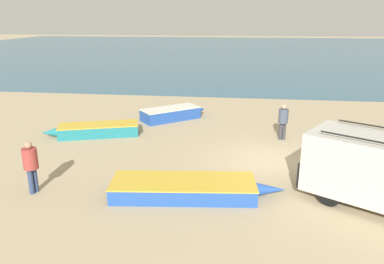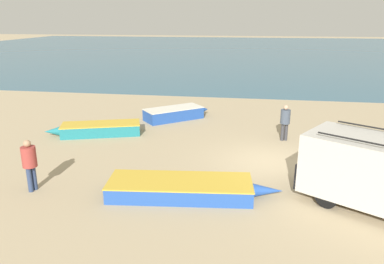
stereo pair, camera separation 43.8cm
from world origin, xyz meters
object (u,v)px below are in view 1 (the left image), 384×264
fisherman_1 (31,163)px  fishing_rowboat_1 (96,130)px  fishing_rowboat_2 (173,113)px  fishing_rowboat_0 (188,188)px  fisherman_0 (283,119)px

fisherman_1 → fishing_rowboat_1: bearing=109.2°
fishing_rowboat_2 → fisherman_1: 10.07m
fishing_rowboat_1 → fishing_rowboat_2: size_ratio=1.27×
fishing_rowboat_0 → fishing_rowboat_1: bearing=127.0°
fishing_rowboat_1 → fisherman_0: 8.93m
fisherman_1 → fisherman_0: bearing=54.4°
fishing_rowboat_1 → fisherman_1: 6.22m
fishing_rowboat_2 → fisherman_0: bearing=-66.6°
fisherman_1 → fishing_rowboat_2: bearing=89.8°
fishing_rowboat_1 → fisherman_1: size_ratio=2.60×
fishing_rowboat_0 → fisherman_0: (3.55, 6.26, 0.75)m
fisherman_0 → fisherman_1: size_ratio=0.96×
fishing_rowboat_0 → fishing_rowboat_2: 9.42m
fishing_rowboat_2 → fisherman_1: fisherman_1 is taller
fishing_rowboat_1 → fisherman_0: (8.88, 0.55, 0.73)m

